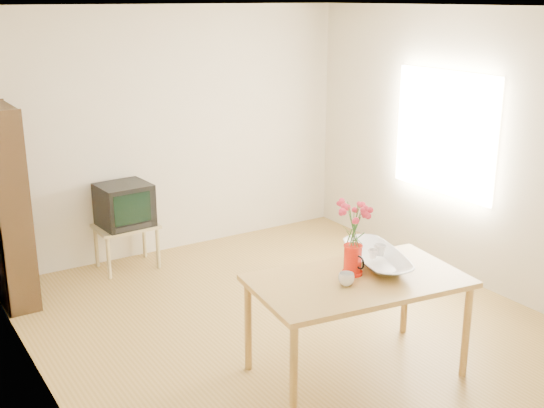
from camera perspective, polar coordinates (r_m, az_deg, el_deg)
room at (r=5.42m, az=1.93°, el=2.32°), size 4.50×4.50×4.50m
table at (r=4.95m, az=7.20°, el=-6.99°), size 1.61×1.05×0.75m
tv_stand at (r=7.07m, az=-12.11°, el=-2.29°), size 0.60×0.45×0.46m
bookshelf at (r=6.45m, az=-21.24°, el=-0.73°), size 0.28×0.70×1.80m
pitcher at (r=4.95m, az=6.75°, el=-4.75°), size 0.15×0.22×0.23m
flowers at (r=4.84m, az=6.88°, el=-1.52°), size 0.26×0.26×0.37m
mug at (r=4.78m, az=6.24°, el=-6.27°), size 0.15×0.15×0.09m
bowl at (r=5.12m, az=8.86°, el=-2.29°), size 0.68×0.68×0.50m
teacup_a at (r=5.11m, az=8.50°, el=-2.92°), size 0.09×0.09×0.06m
teacup_b at (r=5.18m, az=9.07°, el=-2.61°), size 0.09×0.09×0.07m
television at (r=6.99m, az=-12.30°, el=0.00°), size 0.52×0.49×0.43m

